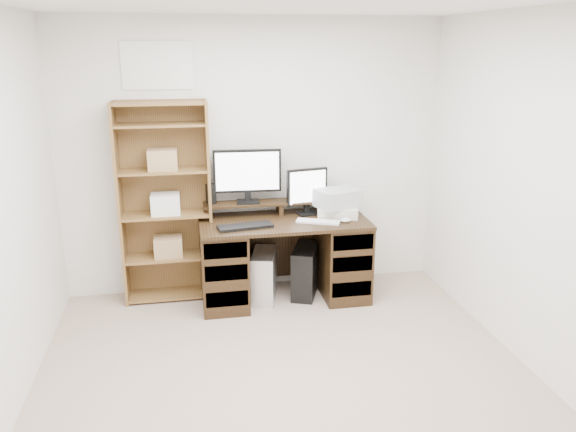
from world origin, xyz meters
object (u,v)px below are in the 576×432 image
object	(u,v)px
monitor_wide	(247,173)
tower_black	(305,271)
bookshelf	(165,201)
monitor_small	(307,189)
printer	(337,211)
desk	(284,258)
tower_silver	(264,275)

from	to	relation	value
monitor_wide	tower_black	xyz separation A→B (m)	(0.50, -0.19, -0.91)
monitor_wide	bookshelf	size ratio (longest dim) A/B	0.34
monitor_small	printer	distance (m)	0.34
desk	tower_silver	distance (m)	0.25
desk	bookshelf	size ratio (longest dim) A/B	0.83
monitor_small	tower_black	bearing A→B (deg)	-118.38
desk	tower_black	world-z (taller)	desk
monitor_small	tower_black	xyz separation A→B (m)	(-0.04, -0.12, -0.75)
tower_silver	bookshelf	world-z (taller)	bookshelf
tower_black	printer	bearing A→B (deg)	20.48
bookshelf	monitor_small	bearing A→B (deg)	-3.03
printer	monitor_small	bearing A→B (deg)	168.34
tower_silver	monitor_wide	bearing A→B (deg)	131.78
monitor_small	tower_black	distance (m)	0.76
desk	monitor_small	distance (m)	0.66
printer	tower_silver	distance (m)	0.89
tower_black	bookshelf	world-z (taller)	bookshelf
desk	printer	distance (m)	0.65
monitor_wide	tower_silver	bearing A→B (deg)	-58.99
desk	tower_silver	xyz separation A→B (m)	(-0.18, 0.01, -0.17)
monitor_small	printer	xyz separation A→B (m)	(0.26, -0.12, -0.19)
printer	bookshelf	bearing A→B (deg)	-173.75
bookshelf	printer	bearing A→B (deg)	-6.94
printer	bookshelf	size ratio (longest dim) A/B	0.20
desk	monitor_wide	size ratio (longest dim) A/B	2.45
bookshelf	tower_black	bearing A→B (deg)	-8.49
printer	tower_black	size ratio (longest dim) A/B	0.72
monitor_wide	bookshelf	world-z (taller)	bookshelf
monitor_small	bookshelf	bearing A→B (deg)	165.67
monitor_wide	printer	xyz separation A→B (m)	(0.79, -0.20, -0.35)
printer	tower_silver	size ratio (longest dim) A/B	0.80
monitor_wide	printer	distance (m)	0.89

